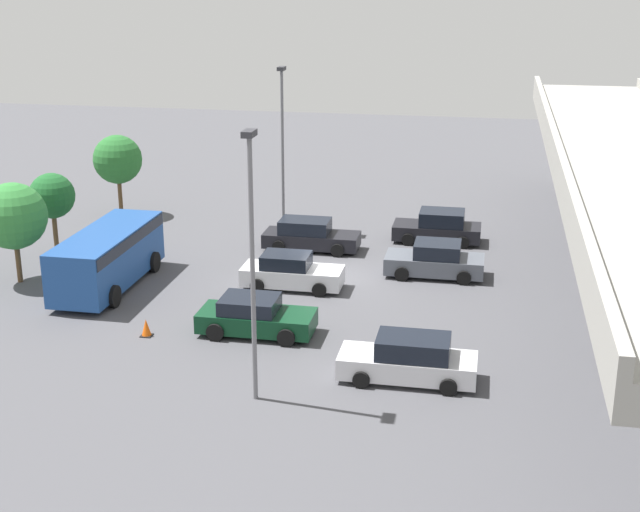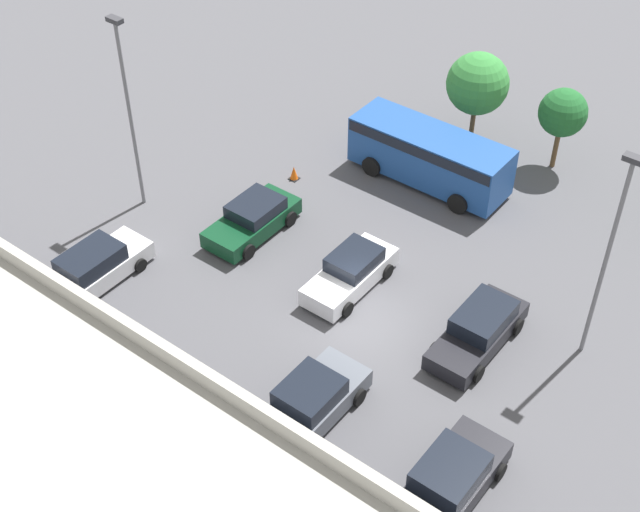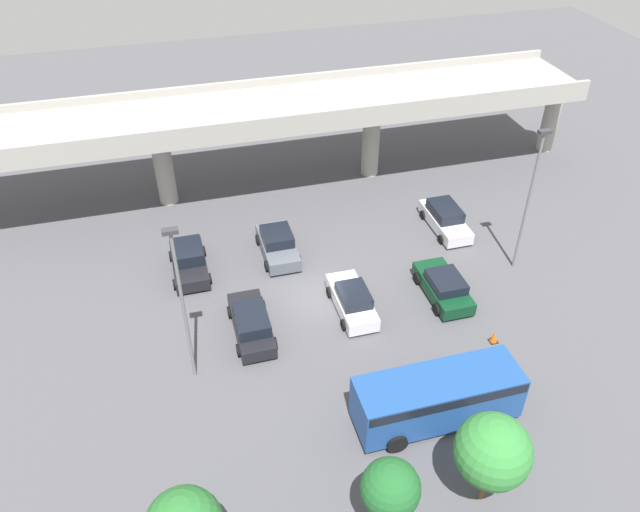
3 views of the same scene
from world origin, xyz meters
name	(u,v)px [view 2 (image 2 of 3)]	position (x,y,z in m)	size (l,w,h in m)	color
ground_plane	(360,320)	(0.00, 0.00, 0.00)	(96.50, 96.50, 0.00)	#4C4C51
highway_overpass	(78,447)	(0.00, 13.06, 5.66)	(46.31, 6.76, 6.99)	#9E9B93
parked_car_0	(451,478)	(-6.93, 4.66, 0.77)	(2.23, 4.57, 1.68)	black
parked_car_1	(479,330)	(-4.28, -1.72, 0.74)	(2.10, 4.88, 1.58)	black
parked_car_2	(311,401)	(-1.40, 4.88, 0.75)	(2.23, 4.58, 1.64)	#515660
parked_car_3	(351,272)	(1.47, -1.40, 0.73)	(2.01, 4.54, 1.59)	silver
parked_car_4	(253,219)	(6.90, -1.62, 0.72)	(2.20, 4.56, 1.52)	#0C381E
parked_car_5	(95,267)	(9.89, 4.75, 0.76)	(2.07, 4.81, 1.64)	silver
shuttle_bus	(430,153)	(2.89, -9.52, 1.56)	(7.62, 2.76, 2.60)	#1E478C
lamp_post_near_aisle	(128,103)	(12.28, -0.18, 5.25)	(0.70, 0.35, 9.10)	slate
lamp_post_mid_lot	(610,246)	(-7.59, -3.87, 5.14)	(0.70, 0.35, 8.87)	slate
tree_front_centre	(563,113)	(-1.25, -14.18, 2.98)	(2.28, 2.28, 4.13)	brown
tree_front_right	(478,84)	(3.08, -13.84, 3.14)	(3.04, 3.04, 4.66)	brown
traffic_cone	(294,173)	(7.96, -5.76, 0.33)	(0.44, 0.44, 0.70)	black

